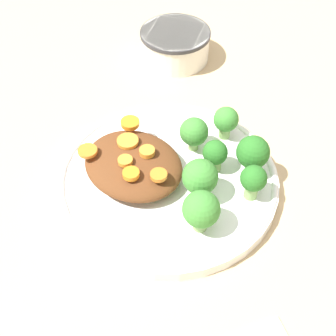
# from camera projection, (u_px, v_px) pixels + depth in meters

# --- Properties ---
(ground_plane) EXTENTS (4.00, 4.00, 0.00)m
(ground_plane) POSITION_uv_depth(u_px,v_px,m) (168.00, 184.00, 0.62)
(ground_plane) COLOR tan
(plate) EXTENTS (0.29, 0.29, 0.02)m
(plate) POSITION_uv_depth(u_px,v_px,m) (168.00, 179.00, 0.61)
(plate) COLOR white
(plate) RESTS_ON ground_plane
(dip_bowl) EXTENTS (0.12, 0.12, 0.05)m
(dip_bowl) POSITION_uv_depth(u_px,v_px,m) (175.00, 43.00, 0.79)
(dip_bowl) COLOR white
(dip_bowl) RESTS_ON ground_plane
(stew_mound) EXTENTS (0.13, 0.11, 0.03)m
(stew_mound) POSITION_uv_depth(u_px,v_px,m) (133.00, 165.00, 0.60)
(stew_mound) COLOR #5B3319
(stew_mound) RESTS_ON plate
(broccoli_floret_0) EXTENTS (0.03, 0.03, 0.05)m
(broccoli_floret_0) POSITION_uv_depth(u_px,v_px,m) (215.00, 155.00, 0.59)
(broccoli_floret_0) COLOR #759E51
(broccoli_floret_0) RESTS_ON plate
(broccoli_floret_1) EXTENTS (0.04, 0.04, 0.05)m
(broccoli_floret_1) POSITION_uv_depth(u_px,v_px,m) (194.00, 132.00, 0.62)
(broccoli_floret_1) COLOR #7FA85B
(broccoli_floret_1) RESTS_ON plate
(broccoli_floret_2) EXTENTS (0.04, 0.04, 0.06)m
(broccoli_floret_2) POSITION_uv_depth(u_px,v_px,m) (201.00, 177.00, 0.56)
(broccoli_floret_2) COLOR #7FA85B
(broccoli_floret_2) RESTS_ON plate
(broccoli_floret_3) EXTENTS (0.04, 0.04, 0.06)m
(broccoli_floret_3) POSITION_uv_depth(u_px,v_px,m) (201.00, 210.00, 0.53)
(broccoli_floret_3) COLOR #7FA85B
(broccoli_floret_3) RESTS_ON plate
(broccoli_floret_4) EXTENTS (0.04, 0.04, 0.06)m
(broccoli_floret_4) POSITION_uv_depth(u_px,v_px,m) (253.00, 153.00, 0.59)
(broccoli_floret_4) COLOR #759E51
(broccoli_floret_4) RESTS_ON plate
(broccoli_floret_5) EXTENTS (0.03, 0.03, 0.05)m
(broccoli_floret_5) POSITION_uv_depth(u_px,v_px,m) (226.00, 121.00, 0.63)
(broccoli_floret_5) COLOR #7FA85B
(broccoli_floret_5) RESTS_ON plate
(broccoli_floret_6) EXTENTS (0.03, 0.03, 0.05)m
(broccoli_floret_6) POSITION_uv_depth(u_px,v_px,m) (253.00, 180.00, 0.56)
(broccoli_floret_6) COLOR #7FA85B
(broccoli_floret_6) RESTS_ON plate
(carrot_slice_0) EXTENTS (0.02, 0.02, 0.01)m
(carrot_slice_0) POSITION_uv_depth(u_px,v_px,m) (147.00, 152.00, 0.58)
(carrot_slice_0) COLOR orange
(carrot_slice_0) RESTS_ON stew_mound
(carrot_slice_1) EXTENTS (0.02, 0.02, 0.01)m
(carrot_slice_1) POSITION_uv_depth(u_px,v_px,m) (125.00, 161.00, 0.57)
(carrot_slice_1) COLOR orange
(carrot_slice_1) RESTS_ON stew_mound
(carrot_slice_2) EXTENTS (0.03, 0.03, 0.01)m
(carrot_slice_2) POSITION_uv_depth(u_px,v_px,m) (130.00, 123.00, 0.62)
(carrot_slice_2) COLOR orange
(carrot_slice_2) RESTS_ON stew_mound
(carrot_slice_3) EXTENTS (0.02, 0.02, 0.01)m
(carrot_slice_3) POSITION_uv_depth(u_px,v_px,m) (131.00, 174.00, 0.56)
(carrot_slice_3) COLOR orange
(carrot_slice_3) RESTS_ON stew_mound
(carrot_slice_4) EXTENTS (0.03, 0.03, 0.00)m
(carrot_slice_4) POSITION_uv_depth(u_px,v_px,m) (128.00, 141.00, 0.60)
(carrot_slice_4) COLOR orange
(carrot_slice_4) RESTS_ON stew_mound
(carrot_slice_5) EXTENTS (0.02, 0.02, 0.00)m
(carrot_slice_5) POSITION_uv_depth(u_px,v_px,m) (88.00, 151.00, 0.59)
(carrot_slice_5) COLOR orange
(carrot_slice_5) RESTS_ON stew_mound
(carrot_slice_6) EXTENTS (0.02, 0.02, 0.01)m
(carrot_slice_6) POSITION_uv_depth(u_px,v_px,m) (159.00, 175.00, 0.56)
(carrot_slice_6) COLOR orange
(carrot_slice_6) RESTS_ON stew_mound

